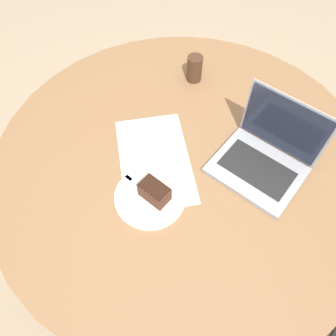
{
  "coord_description": "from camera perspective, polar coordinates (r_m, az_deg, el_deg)",
  "views": [
    {
      "loc": [
        0.68,
        -0.16,
        1.73
      ],
      "look_at": [
        0.08,
        -0.07,
        0.82
      ],
      "focal_mm": 35.0,
      "sensor_mm": 36.0,
      "label": 1
    }
  ],
  "objects": [
    {
      "name": "ground_plane",
      "position": [
        1.87,
        1.83,
        -11.61
      ],
      "size": [
        12.0,
        12.0,
        0.0
      ],
      "primitive_type": "plane",
      "color": "gray"
    },
    {
      "name": "dining_table",
      "position": [
        1.29,
        2.6,
        -0.77
      ],
      "size": [
        1.38,
        1.38,
        0.78
      ],
      "color": "brown",
      "rests_on": "ground_plane"
    },
    {
      "name": "paper_document",
      "position": [
        1.16,
        -2.35,
        1.44
      ],
      "size": [
        0.41,
        0.25,
        0.0
      ],
      "rotation": [
        0.0,
        0.0,
        0.03
      ],
      "color": "white",
      "rests_on": "dining_table"
    },
    {
      "name": "plate",
      "position": [
        1.08,
        -3.11,
        -5.02
      ],
      "size": [
        0.24,
        0.24,
        0.01
      ],
      "color": "silver",
      "rests_on": "dining_table"
    },
    {
      "name": "cake_slice",
      "position": [
        1.04,
        -2.37,
        -4.15
      ],
      "size": [
        0.11,
        0.11,
        0.07
      ],
      "rotation": [
        0.0,
        0.0,
        3.86
      ],
      "color": "#472619",
      "rests_on": "plate"
    },
    {
      "name": "fork",
      "position": [
        1.09,
        -4.9,
        -3.3
      ],
      "size": [
        0.14,
        0.13,
        0.0
      ],
      "rotation": [
        0.0,
        0.0,
        3.86
      ],
      "color": "silver",
      "rests_on": "plate"
    },
    {
      "name": "coffee_glass",
      "position": [
        1.42,
        4.63,
        16.89
      ],
      "size": [
        0.06,
        0.06,
        0.11
      ],
      "color": "#3D2619",
      "rests_on": "dining_table"
    },
    {
      "name": "laptop",
      "position": [
        1.16,
        16.37,
        1.69
      ],
      "size": [
        0.38,
        0.38,
        0.25
      ],
      "rotation": [
        0.0,
        0.0,
        3.88
      ],
      "color": "gray",
      "rests_on": "dining_table"
    }
  ]
}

